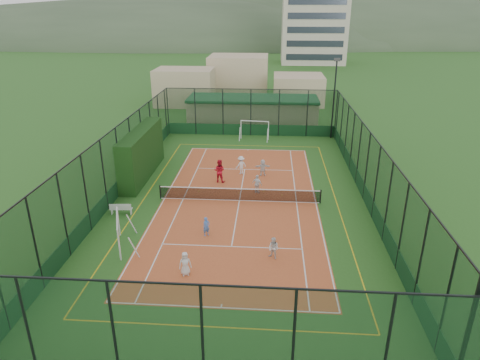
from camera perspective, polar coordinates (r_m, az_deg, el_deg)
The scene contains 20 objects.
ground at distance 30.96m, azimuth -0.08°, elevation -2.78°, with size 300.00×300.00×0.00m, color #2B5C1F.
court_slab at distance 30.96m, azimuth -0.08°, elevation -2.77°, with size 11.17×23.97×0.01m, color #A33F24.
tennis_net at distance 30.74m, azimuth -0.08°, elevation -1.88°, with size 11.67×0.12×1.06m, color black, non-canonical shape.
perimeter_fence at distance 29.99m, azimuth -0.09°, elevation 1.56°, with size 18.12×34.12×5.00m, color #103219, non-canonical shape.
floodlight_se at distance 15.91m, azimuth 28.65°, elevation -15.17°, with size 0.60×0.26×8.25m, color black, non-canonical shape.
floodlight_ne at distance 45.96m, azimuth 12.40°, elevation 10.46°, with size 0.60×0.26×8.25m, color black, non-canonical shape.
clubhouse at distance 51.34m, azimuth 1.70°, elevation 9.24°, with size 15.20×7.20×3.15m, color tan, non-canonical shape.
distant_hills at distance 178.49m, azimuth 3.56°, elevation 17.95°, with size 200.00×60.00×24.00m, color #384C33, non-canonical shape.
hedge_left at distance 35.81m, azimuth -12.95°, elevation 3.50°, with size 1.33×8.85×3.87m, color black.
white_bench at distance 29.95m, azimuth -15.55°, elevation -3.67°, with size 1.48×0.41×0.83m, color white, non-canonical shape.
futsal_goal_near at distance 25.78m, azimuth -15.86°, elevation -6.76°, with size 0.86×2.96×1.91m, color white, non-canonical shape.
futsal_goal_far at distance 45.20m, azimuth 1.96°, elevation 6.66°, with size 3.02×0.88×1.95m, color white, non-canonical shape.
child_near_left at distance 22.77m, azimuth -7.33°, elevation -11.00°, with size 0.65×0.42×1.32m, color white.
child_near_mid at distance 26.25m, azimuth -4.50°, elevation -6.20°, with size 0.44×0.29×1.21m, color #4A7CD2.
child_near_right at distance 24.00m, azimuth 4.50°, elevation -9.05°, with size 0.62×0.48×1.28m, color silver.
child_far_left at distance 35.60m, azimuth 0.14°, elevation 2.00°, with size 1.00×0.57×1.54m, color white.
child_far_right at distance 31.95m, azimuth 2.32°, elevation -0.54°, with size 0.85×0.35×1.44m, color white.
child_far_back at distance 35.34m, azimuth 3.06°, elevation 1.67°, with size 1.28×0.41×1.38m, color white.
coach at distance 33.96m, azimuth -2.77°, elevation 1.24°, with size 0.91×0.71×1.86m, color red.
tennis_balls at distance 32.26m, azimuth 1.59°, elevation -1.63°, with size 6.34×1.07×0.07m.
Camera 1 is at (2.03, -27.99, 13.07)m, focal length 32.00 mm.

